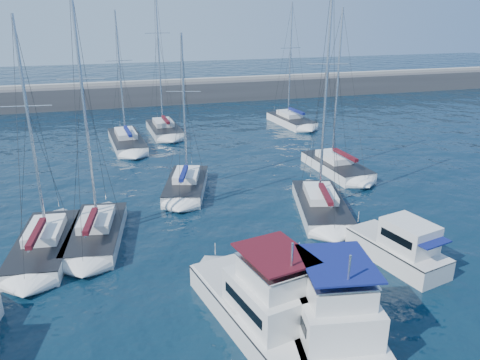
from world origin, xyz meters
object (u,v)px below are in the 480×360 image
object	(u,v)px
motor_yacht_port_inner	(264,306)
sailboat_mid_d	(321,205)
sailboat_back_a	(127,141)
sailboat_back_b	(164,129)
sailboat_mid_e	(336,166)
motor_yacht_stbd_inner	(327,315)
sailboat_mid_a	(45,244)
sailboat_mid_c	(186,185)
sailboat_back_c	(291,120)
motor_yacht_stbd_outer	(400,249)
sailboat_mid_b	(96,232)

from	to	relation	value
motor_yacht_port_inner	sailboat_mid_d	world-z (taller)	sailboat_mid_d
sailboat_back_a	sailboat_back_b	world-z (taller)	sailboat_back_b
sailboat_mid_e	motor_yacht_stbd_inner	bearing A→B (deg)	-121.82
sailboat_mid_a	sailboat_mid_c	bearing A→B (deg)	43.56
sailboat_mid_d	sailboat_back_b	size ratio (longest dim) A/B	0.92
sailboat_mid_d	sailboat_mid_e	xyz separation A→B (m)	(5.18, 7.75, -0.02)
sailboat_back_c	motor_yacht_stbd_outer	bearing A→B (deg)	-108.15
motor_yacht_stbd_inner	sailboat_mid_c	xyz separation A→B (m)	(-2.88, 19.24, -0.63)
sailboat_mid_d	sailboat_back_a	xyz separation A→B (m)	(-12.35, 21.57, -0.04)
sailboat_mid_a	sailboat_mid_c	xyz separation A→B (m)	(9.90, 7.52, -0.01)
motor_yacht_stbd_inner	sailboat_mid_a	size ratio (longest dim) A/B	0.68
motor_yacht_stbd_outer	sailboat_back_b	bearing A→B (deg)	92.23
motor_yacht_stbd_outer	sailboat_back_a	size ratio (longest dim) A/B	0.45
motor_yacht_stbd_outer	sailboat_back_a	distance (m)	32.41
sailboat_mid_e	sailboat_mid_c	bearing A→B (deg)	-179.38
sailboat_mid_d	sailboat_back_a	size ratio (longest dim) A/B	1.19
sailboat_back_b	sailboat_back_c	bearing A→B (deg)	-1.90
motor_yacht_stbd_outer	sailboat_mid_b	xyz separation A→B (m)	(-16.69, 7.83, -0.40)
sailboat_mid_b	sailboat_mid_e	bearing A→B (deg)	29.62
sailboat_mid_b	sailboat_back_b	distance (m)	26.71
motor_yacht_port_inner	sailboat_back_c	world-z (taller)	sailboat_back_c
sailboat_mid_b	sailboat_mid_c	size ratio (longest dim) A/B	1.28
motor_yacht_stbd_inner	sailboat_mid_d	size ratio (longest dim) A/B	0.57
motor_yacht_stbd_outer	sailboat_mid_d	world-z (taller)	sailboat_mid_d
motor_yacht_stbd_inner	motor_yacht_port_inner	bearing A→B (deg)	159.98
motor_yacht_stbd_inner	sailboat_back_a	world-z (taller)	sailboat_back_a
motor_yacht_stbd_inner	sailboat_mid_c	bearing A→B (deg)	108.22
motor_yacht_stbd_inner	sailboat_mid_a	bearing A→B (deg)	147.18
sailboat_back_a	sailboat_back_b	bearing A→B (deg)	37.24
sailboat_mid_a	sailboat_mid_e	bearing A→B (deg)	26.15
motor_yacht_stbd_inner	sailboat_mid_a	world-z (taller)	sailboat_mid_a
motor_yacht_stbd_outer	sailboat_mid_b	size ratio (longest dim) A/B	0.40
motor_yacht_stbd_inner	sailboat_back_b	bearing A→B (deg)	102.95
sailboat_mid_c	sailboat_back_a	size ratio (longest dim) A/B	0.89
sailboat_mid_e	sailboat_back_a	xyz separation A→B (m)	(-17.53, 13.82, -0.01)
motor_yacht_port_inner	sailboat_mid_b	size ratio (longest dim) A/B	0.57
motor_yacht_stbd_inner	sailboat_back_c	distance (m)	40.69
sailboat_mid_a	sailboat_mid_d	xyz separation A→B (m)	(18.48, 0.78, 0.03)
sailboat_mid_a	sailboat_mid_c	distance (m)	12.43
sailboat_mid_c	sailboat_back_b	distance (m)	18.82
sailboat_back_a	motor_yacht_stbd_outer	bearing A→B (deg)	-69.63
sailboat_back_a	motor_yacht_port_inner	bearing A→B (deg)	-87.00
motor_yacht_stbd_outer	sailboat_back_c	bearing A→B (deg)	65.44
sailboat_mid_b	sailboat_back_a	xyz separation A→B (m)	(3.16, 21.62, -0.04)
motor_yacht_port_inner	motor_yacht_stbd_inner	size ratio (longest dim) A/B	0.97
motor_yacht_stbd_outer	sailboat_back_a	xyz separation A→B (m)	(-13.53, 29.44, -0.44)
sailboat_mid_e	sailboat_back_c	xyz separation A→B (m)	(2.94, 18.01, 0.01)
sailboat_mid_a	sailboat_mid_b	distance (m)	3.06
motor_yacht_stbd_inner	sailboat_mid_e	size ratio (longest dim) A/B	0.67
motor_yacht_port_inner	sailboat_mid_d	xyz separation A→B (m)	(8.16, 11.09, -0.59)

